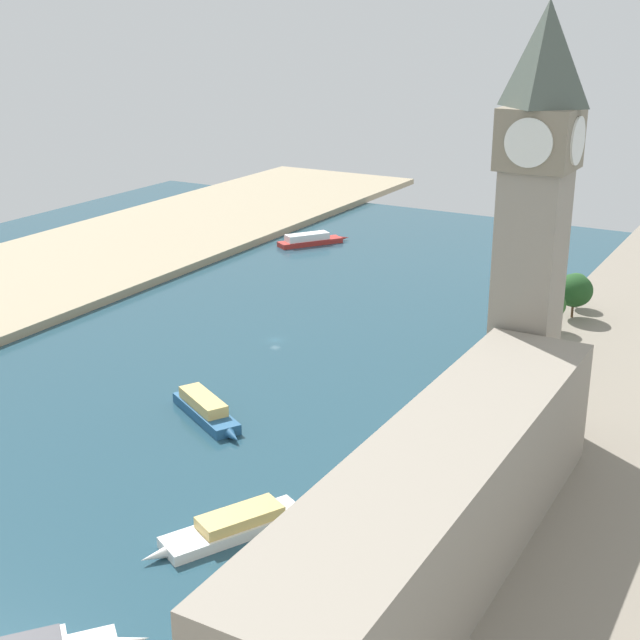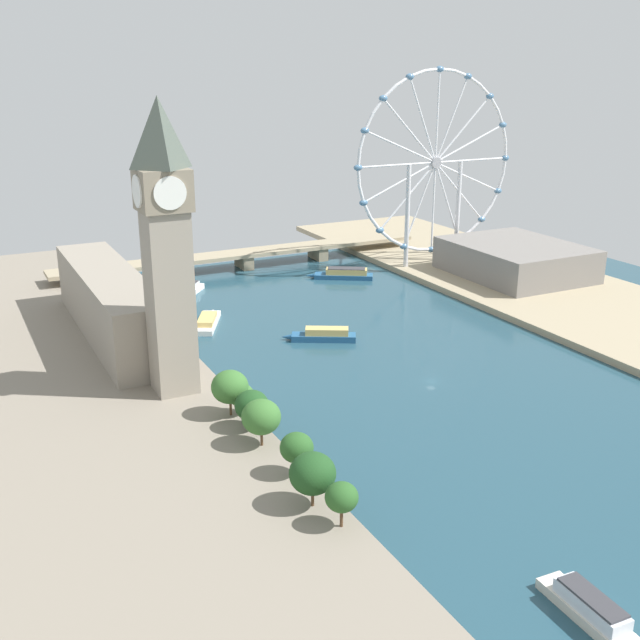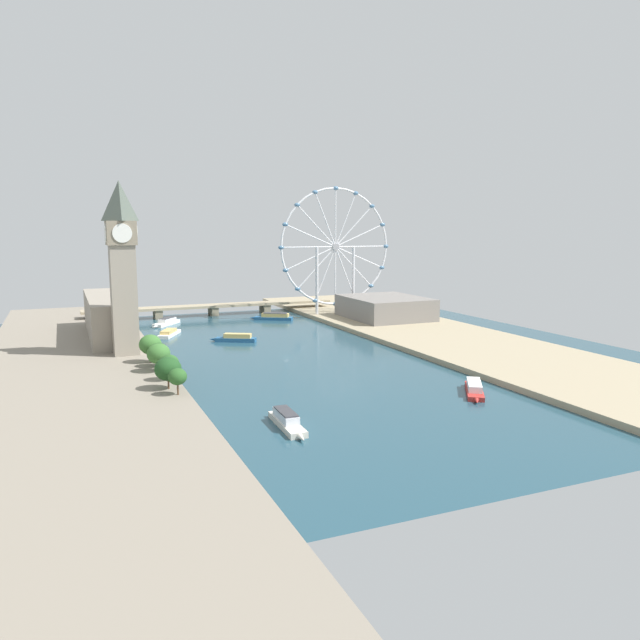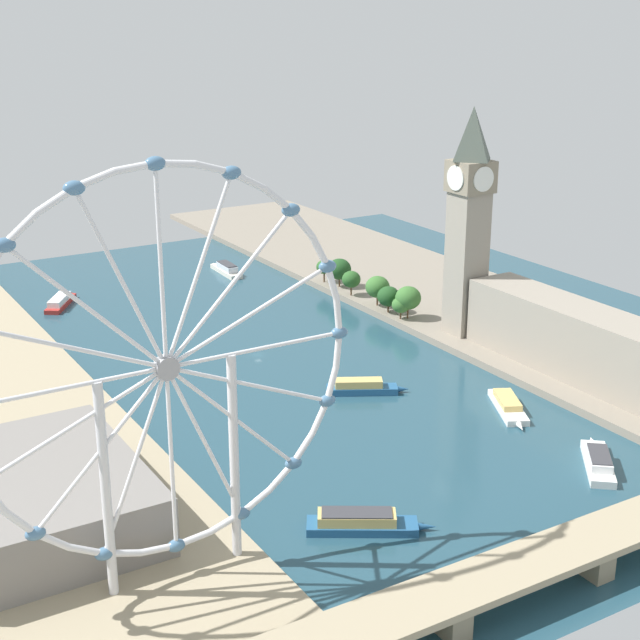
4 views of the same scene
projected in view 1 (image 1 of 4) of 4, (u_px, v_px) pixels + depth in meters
ground_plane at (275, 340)px, 276.47m from camera, size 397.90×397.90×0.00m
riverbank_right at (12, 283)px, 329.10m from camera, size 90.00×520.00×3.00m
clock_tower at (533, 220)px, 196.84m from camera, size 16.61×16.61×95.57m
parliament_block at (439, 510)px, 152.20m from camera, size 22.00×114.58×26.23m
tree_row_embankment at (542, 318)px, 260.31m from camera, size 13.69×79.03×14.80m
tour_boat_2 at (206, 410)px, 223.07m from camera, size 29.11×18.82×5.39m
tour_boat_3 at (527, 262)px, 353.23m from camera, size 7.55×33.66×5.88m
tour_boat_4 at (310, 240)px, 387.63m from camera, size 22.22×30.17×4.98m
tour_boat_5 at (233, 526)px, 173.79m from camera, size 20.01×32.24×4.40m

